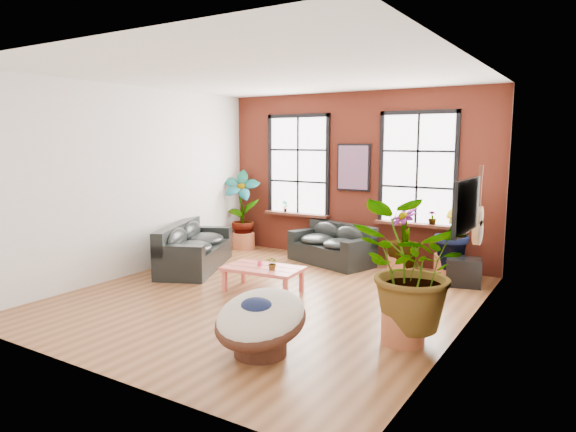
{
  "coord_description": "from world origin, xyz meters",
  "views": [
    {
      "loc": [
        4.48,
        -6.62,
        2.5
      ],
      "look_at": [
        0.0,
        0.6,
        1.25
      ],
      "focal_mm": 32.0,
      "sensor_mm": 36.0,
      "label": 1
    }
  ],
  "objects_px": {
    "sofa_left": "(193,248)",
    "coffee_table": "(263,270)",
    "sofa_back": "(333,246)",
    "papasan_chair": "(260,320)"
  },
  "relations": [
    {
      "from": "sofa_back",
      "to": "papasan_chair",
      "type": "relative_size",
      "value": 1.71
    },
    {
      "from": "coffee_table",
      "to": "papasan_chair",
      "type": "distance_m",
      "value": 2.57
    },
    {
      "from": "sofa_left",
      "to": "coffee_table",
      "type": "distance_m",
      "value": 2.16
    },
    {
      "from": "sofa_left",
      "to": "papasan_chair",
      "type": "xyz_separation_m",
      "value": [
        3.52,
        -2.71,
        0.02
      ]
    },
    {
      "from": "sofa_left",
      "to": "coffee_table",
      "type": "xyz_separation_m",
      "value": [
        2.08,
        -0.58,
        -0.03
      ]
    },
    {
      "from": "sofa_left",
      "to": "coffee_table",
      "type": "relative_size",
      "value": 1.79
    },
    {
      "from": "sofa_back",
      "to": "sofa_left",
      "type": "xyz_separation_m",
      "value": [
        -2.16,
        -1.84,
        0.03
      ]
    },
    {
      "from": "sofa_back",
      "to": "sofa_left",
      "type": "distance_m",
      "value": 2.84
    },
    {
      "from": "sofa_left",
      "to": "papasan_chair",
      "type": "relative_size",
      "value": 2.14
    },
    {
      "from": "sofa_left",
      "to": "coffee_table",
      "type": "height_order",
      "value": "sofa_left"
    }
  ]
}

